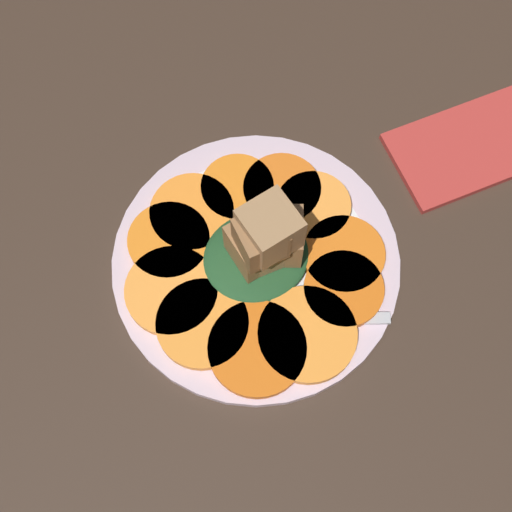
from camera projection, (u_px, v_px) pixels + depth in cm
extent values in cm
cube|color=#38281E|center=(256.00, 268.00, 70.84)|extent=(120.00, 120.00, 2.00)
cylinder|color=silver|center=(256.00, 262.00, 69.45)|extent=(28.02, 28.02, 1.00)
cylinder|color=white|center=(256.00, 262.00, 69.40)|extent=(22.41, 22.41, 1.00)
cylinder|color=orange|center=(237.00, 188.00, 71.27)|extent=(7.33, 7.33, 0.94)
cylinder|color=orange|center=(192.00, 213.00, 70.26)|extent=(8.34, 8.34, 0.94)
cylinder|color=orange|center=(169.00, 241.00, 69.13)|extent=(8.01, 8.01, 0.94)
cylinder|color=orange|center=(173.00, 294.00, 67.11)|extent=(8.85, 8.85, 0.94)
cylinder|color=orange|center=(202.00, 324.00, 66.01)|extent=(8.66, 8.66, 0.94)
cylinder|color=#D66014|center=(257.00, 349.00, 65.13)|extent=(9.11, 9.11, 0.94)
cylinder|color=orange|center=(307.00, 334.00, 65.64)|extent=(9.23, 9.23, 0.94)
cylinder|color=#D76115|center=(344.00, 289.00, 67.27)|extent=(7.62, 7.62, 0.94)
cylinder|color=orange|center=(344.00, 255.00, 68.59)|extent=(7.97, 7.97, 0.94)
cylinder|color=orange|center=(313.00, 206.00, 70.52)|extent=(7.42, 7.42, 0.94)
cylinder|color=orange|center=(282.00, 189.00, 71.22)|extent=(7.81, 7.81, 0.94)
ellipsoid|color=#1E4723|center=(256.00, 257.00, 68.15)|extent=(10.37, 9.33, 1.61)
cube|color=brown|center=(276.00, 232.00, 65.78)|extent=(5.91, 5.91, 4.48)
cube|color=olive|center=(260.00, 243.00, 65.38)|extent=(5.06, 5.06, 4.44)
cube|color=#9E754C|center=(267.00, 248.00, 65.70)|extent=(3.55, 3.55, 3.50)
cube|color=#9E754C|center=(270.00, 228.00, 61.00)|extent=(5.25, 5.25, 4.49)
cube|color=brown|center=(263.00, 238.00, 61.60)|extent=(4.11, 4.11, 3.93)
cube|color=#B2B2B7|center=(321.00, 319.00, 66.48)|extent=(12.32, 5.88, 0.40)
cube|color=#B2B2B7|center=(244.00, 319.00, 66.46)|extent=(2.32, 2.73, 0.40)
cube|color=#B2B2B7|center=(209.00, 330.00, 66.08)|extent=(4.80, 2.20, 0.40)
cube|color=#B2B2B7|center=(209.00, 323.00, 66.33)|extent=(4.80, 2.20, 0.40)
cube|color=#B2B2B7|center=(209.00, 316.00, 66.58)|extent=(4.80, 2.20, 0.40)
cube|color=#B2B2B7|center=(209.00, 309.00, 66.83)|extent=(4.80, 2.20, 0.40)
cube|color=#B2332D|center=(469.00, 147.00, 74.35)|extent=(16.14, 9.68, 0.80)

